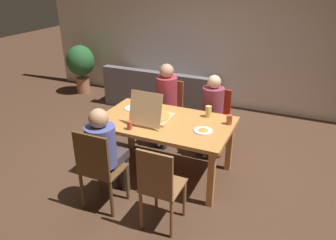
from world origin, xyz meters
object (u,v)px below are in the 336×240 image
(chair_3, at_px, (159,185))
(pizza_box_0, at_px, (154,116))
(couch, at_px, (160,93))
(dining_table, at_px, (165,127))
(person_1, at_px, (211,109))
(potted_plant, at_px, (81,63))
(plate_0, at_px, (134,108))
(drinking_glass_0, at_px, (208,112))
(drinking_glass_2, at_px, (129,125))
(person_2, at_px, (105,148))
(plate_1, at_px, (203,130))
(chair_1, at_px, (214,115))
(person_0, at_px, (165,98))
(chair_0, at_px, (169,107))
(chair_2, at_px, (98,167))
(drinking_glass_1, at_px, (229,120))

(chair_3, height_order, pizza_box_0, pizza_box_0)
(couch, bearing_deg, dining_table, -63.40)
(person_1, xyz_separation_m, potted_plant, (-3.36, 1.38, -0.03))
(plate_0, relative_size, drinking_glass_0, 1.72)
(drinking_glass_2, bearing_deg, chair_3, -41.50)
(person_2, xyz_separation_m, plate_1, (0.90, 0.73, 0.06))
(chair_3, height_order, drinking_glass_2, chair_3)
(person_2, relative_size, plate_0, 4.69)
(plate_0, bearing_deg, chair_1, 38.46)
(dining_table, bearing_deg, chair_3, -68.79)
(plate_0, bearing_deg, drinking_glass_2, -65.31)
(plate_0, xyz_separation_m, plate_1, (1.09, -0.28, 0.00))
(chair_3, distance_m, drinking_glass_2, 0.93)
(chair_3, bearing_deg, person_0, 112.45)
(person_1, bearing_deg, person_0, 177.09)
(dining_table, height_order, chair_3, chair_3)
(drinking_glass_0, bearing_deg, drinking_glass_2, -135.86)
(chair_0, relative_size, plate_1, 4.18)
(chair_2, relative_size, drinking_glass_2, 9.59)
(pizza_box_0, distance_m, couch, 2.39)
(drinking_glass_0, relative_size, potted_plant, 0.14)
(chair_2, xyz_separation_m, drinking_glass_0, (0.83, 1.31, 0.29))
(chair_1, xyz_separation_m, plate_1, (0.16, -1.02, 0.25))
(plate_0, bearing_deg, couch, 104.70)
(couch, relative_size, potted_plant, 2.04)
(dining_table, height_order, person_0, person_0)
(person_0, distance_m, chair_2, 1.80)
(drinking_glass_1, xyz_separation_m, drinking_glass_2, (-1.06, -0.62, -0.01))
(chair_1, bearing_deg, drinking_glass_1, -61.26)
(couch, height_order, potted_plant, potted_plant)
(plate_1, xyz_separation_m, drinking_glass_1, (0.23, 0.31, 0.05))
(chair_0, bearing_deg, drinking_glass_1, -33.13)
(chair_1, bearing_deg, dining_table, -112.03)
(person_0, bearing_deg, chair_0, 90.00)
(chair_2, distance_m, drinking_glass_2, 0.64)
(pizza_box_0, bearing_deg, dining_table, 9.75)
(chair_0, bearing_deg, person_1, -13.97)
(chair_0, distance_m, potted_plant, 2.88)
(person_0, relative_size, plate_1, 5.53)
(chair_0, xyz_separation_m, couch, (-0.70, 1.15, -0.26))
(drinking_glass_2, bearing_deg, pizza_box_0, 68.16)
(chair_1, distance_m, couch, 1.88)
(potted_plant, bearing_deg, chair_2, -50.10)
(potted_plant, bearing_deg, pizza_box_0, -37.65)
(person_2, relative_size, chair_3, 1.24)
(person_1, relative_size, potted_plant, 1.12)
(drinking_glass_2, relative_size, couch, 0.05)
(chair_1, xyz_separation_m, plate_0, (-0.94, -0.74, 0.25))
(chair_3, xyz_separation_m, pizza_box_0, (-0.52, 0.95, 0.28))
(chair_1, xyz_separation_m, potted_plant, (-3.36, 1.23, 0.14))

